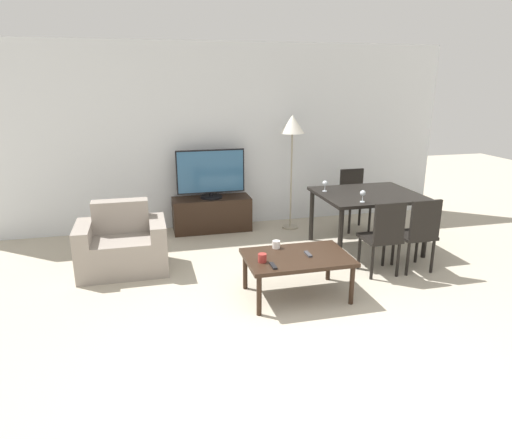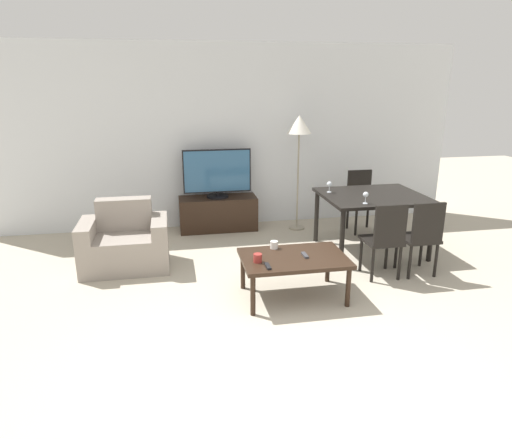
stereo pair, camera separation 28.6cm
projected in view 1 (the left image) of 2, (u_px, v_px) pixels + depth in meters
The scene contains 17 objects.
ground_plane at pixel (304, 370), 3.57m from camera, with size 18.00×18.00×0.00m, color #B2A893.
wall_back at pixel (217, 137), 6.80m from camera, with size 7.17×0.06×2.70m.
armchair at pixel (122, 246), 5.37m from camera, with size 1.01×0.69×0.80m.
tv_stand at pixel (212, 214), 6.82m from camera, with size 1.15×0.44×0.50m.
tv at pixel (211, 174), 6.64m from camera, with size 0.99×0.32×0.71m.
coffee_table at pixel (297, 260), 4.68m from camera, with size 1.07×0.71×0.45m.
dining_table at pixel (367, 199), 5.96m from camera, with size 1.28×1.09×0.76m.
dining_chair_near at pixel (384, 235), 5.17m from camera, with size 0.40×0.40×0.89m.
dining_chair_far at pixel (354, 196), 6.86m from camera, with size 0.40×0.40×0.89m.
dining_chair_near_right at pixel (419, 231), 5.27m from camera, with size 0.40×0.40×0.89m.
floor_lamp at pixel (292, 130), 6.56m from camera, with size 0.35×0.35×1.69m.
remote_primary at pixel (273, 266), 4.39m from camera, with size 0.04×0.15×0.02m.
remote_secondary at pixel (308, 254), 4.69m from camera, with size 0.04×0.15×0.02m.
cup_white_near at pixel (276, 244), 4.87m from camera, with size 0.08×0.08×0.08m.
cup_colored_far at pixel (262, 258), 4.49m from camera, with size 0.09×0.09×0.09m.
wine_glass_left at pixel (325, 184), 5.99m from camera, with size 0.07×0.07×0.15m.
wine_glass_center at pixel (363, 194), 5.47m from camera, with size 0.07×0.07×0.15m.
Camera 1 is at (-1.10, -2.88, 2.18)m, focal length 32.00 mm.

